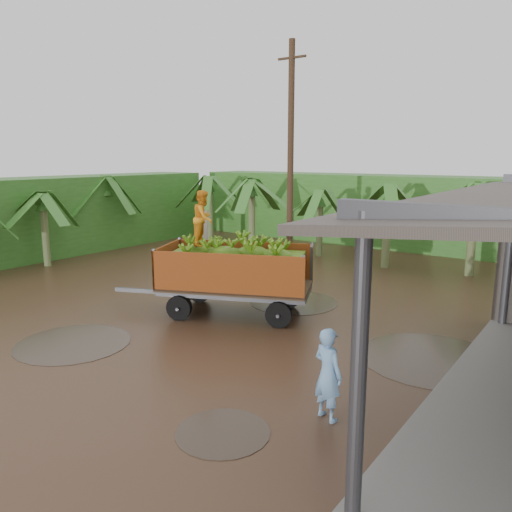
{
  "coord_description": "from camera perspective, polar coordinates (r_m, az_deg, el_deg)",
  "views": [
    {
      "loc": [
        7.54,
        -8.79,
        4.59
      ],
      "look_at": [
        -0.89,
        2.76,
        1.7
      ],
      "focal_mm": 35.0,
      "sensor_mm": 36.0,
      "label": 1
    }
  ],
  "objects": [
    {
      "name": "ground",
      "position": [
        12.45,
        -4.23,
        -10.22
      ],
      "size": [
        100.0,
        100.0,
        0.0
      ],
      "primitive_type": "plane",
      "color": "black",
      "rests_on": "ground"
    },
    {
      "name": "banana_trailer",
      "position": [
        14.5,
        -2.44,
        -1.61
      ],
      "size": [
        5.93,
        3.64,
        3.61
      ],
      "rotation": [
        0.0,
        0.0,
        0.42
      ],
      "color": "#C7581C",
      "rests_on": "ground"
    },
    {
      "name": "hedge_west",
      "position": [
        25.2,
        -23.08,
        4.16
      ],
      "size": [
        3.0,
        18.0,
        3.6
      ],
      "primitive_type": "cube",
      "color": "#2D661E",
      "rests_on": "ground"
    },
    {
      "name": "banana_plants",
      "position": [
        20.49,
        -3.53,
        3.36
      ],
      "size": [
        24.99,
        20.33,
        3.73
      ],
      "color": "#2D661E",
      "rests_on": "ground"
    },
    {
      "name": "man_blue",
      "position": [
        9.03,
        8.22,
        -13.2
      ],
      "size": [
        0.71,
        0.57,
        1.68
      ],
      "primitive_type": "imported",
      "rotation": [
        0.0,
        0.0,
        2.83
      ],
      "color": "#76A6D8",
      "rests_on": "ground"
    },
    {
      "name": "utility_pole",
      "position": [
        19.5,
        3.96,
        10.99
      ],
      "size": [
        1.2,
        0.24,
        8.78
      ],
      "color": "#47301E",
      "rests_on": "ground"
    },
    {
      "name": "hedge_north",
      "position": [
        26.71,
        15.07,
        5.04
      ],
      "size": [
        22.0,
        3.0,
        3.6
      ],
      "primitive_type": "cube",
      "color": "#2D661E",
      "rests_on": "ground"
    }
  ]
}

